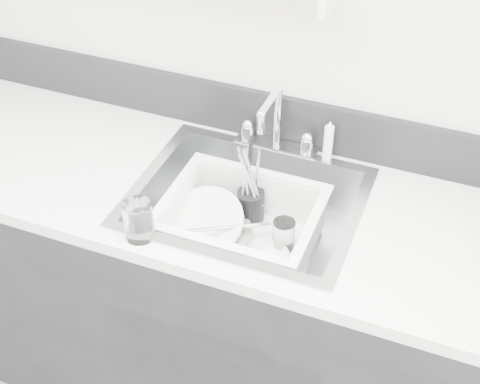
% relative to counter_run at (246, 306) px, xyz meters
% --- Properties ---
extents(room_shell, '(3.50, 3.00, 2.60)m').
position_rel_counter_run_xyz_m(room_shell, '(0.00, -0.80, 1.22)').
color(room_shell, silver).
rests_on(room_shell, ground).
extents(counter_run, '(3.20, 0.62, 0.92)m').
position_rel_counter_run_xyz_m(counter_run, '(0.00, 0.00, 0.00)').
color(counter_run, black).
rests_on(counter_run, ground).
extents(backsplash, '(3.20, 0.02, 0.16)m').
position_rel_counter_run_xyz_m(backsplash, '(0.00, 0.30, 0.54)').
color(backsplash, black).
rests_on(backsplash, counter_run).
extents(sink, '(0.64, 0.52, 0.20)m').
position_rel_counter_run_xyz_m(sink, '(0.00, 0.00, 0.37)').
color(sink, silver).
rests_on(sink, counter_run).
extents(faucet, '(0.26, 0.18, 0.23)m').
position_rel_counter_run_xyz_m(faucet, '(0.00, 0.25, 0.52)').
color(faucet, silver).
rests_on(faucet, counter_run).
extents(side_sprayer, '(0.03, 0.03, 0.14)m').
position_rel_counter_run_xyz_m(side_sprayer, '(0.16, 0.25, 0.53)').
color(side_sprayer, white).
rests_on(side_sprayer, counter_run).
extents(wash_tub, '(0.47, 0.39, 0.17)m').
position_rel_counter_run_xyz_m(wash_tub, '(-0.00, -0.03, 0.38)').
color(wash_tub, white).
rests_on(wash_tub, sink).
extents(plate_stack, '(0.28, 0.27, 0.11)m').
position_rel_counter_run_xyz_m(plate_stack, '(-0.10, -0.04, 0.34)').
color(plate_stack, white).
rests_on(plate_stack, wash_tub).
extents(utensil_cup, '(0.08, 0.08, 0.28)m').
position_rel_counter_run_xyz_m(utensil_cup, '(-0.02, 0.08, 0.37)').
color(utensil_cup, black).
rests_on(utensil_cup, wash_tub).
extents(ladle, '(0.26, 0.27, 0.08)m').
position_rel_counter_run_xyz_m(ladle, '(-0.07, -0.02, 0.35)').
color(ladle, silver).
rests_on(ladle, wash_tub).
extents(tumbler_in_tub, '(0.09, 0.09, 0.09)m').
position_rel_counter_run_xyz_m(tumbler_in_tub, '(0.11, 0.00, 0.35)').
color(tumbler_in_tub, white).
rests_on(tumbler_in_tub, wash_tub).
extents(tumbler_counter, '(0.10, 0.10, 0.11)m').
position_rel_counter_run_xyz_m(tumbler_counter, '(-0.20, -0.25, 0.51)').
color(tumbler_counter, white).
rests_on(tumbler_counter, counter_run).
extents(bowl_small, '(0.14, 0.14, 0.03)m').
position_rel_counter_run_xyz_m(bowl_small, '(0.10, -0.07, 0.32)').
color(bowl_small, white).
rests_on(bowl_small, wash_tub).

